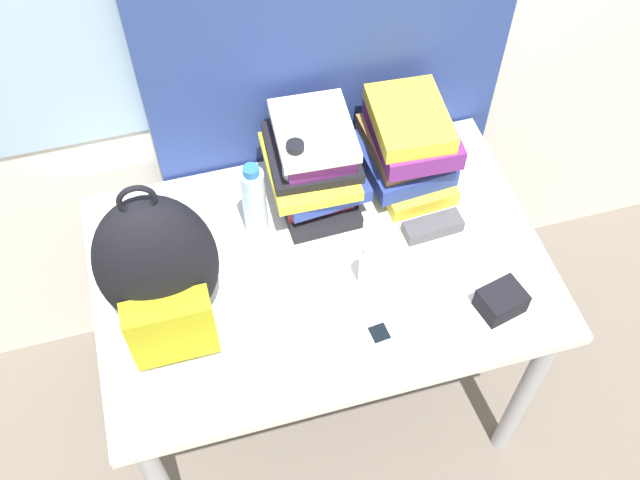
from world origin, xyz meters
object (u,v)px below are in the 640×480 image
book_stack_left (313,163)px  camera_pouch (501,301)px  sunglasses_case (433,227)px  sports_bottle (297,184)px  water_bottle (254,202)px  sunscreen_bottle (368,267)px  backpack (159,271)px  book_stack_center (407,146)px  cell_phone (379,335)px

book_stack_left → camera_pouch: (0.33, -0.45, -0.09)m
book_stack_left → sunglasses_case: size_ratio=1.95×
sports_bottle → sunglasses_case: bearing=-23.5°
water_bottle → sunscreen_bottle: 0.32m
backpack → sunscreen_bottle: 0.49m
sports_bottle → sunglasses_case: 0.36m
sunscreen_bottle → camera_pouch: bearing=-28.5°
backpack → book_stack_center: backpack is taller
camera_pouch → water_bottle: bearing=143.0°
sunglasses_case → water_bottle: bearing=164.1°
backpack → sunscreen_bottle: (0.47, -0.03, -0.13)m
sports_bottle → camera_pouch: 0.56m
book_stack_left → sports_bottle: bearing=-133.2°
sports_bottle → camera_pouch: size_ratio=2.29×
camera_pouch → book_stack_left: bearing=126.3°
cell_phone → sunglasses_case: size_ratio=0.67×
sports_bottle → water_bottle: bearing=-171.8°
book_stack_center → water_bottle: bearing=-170.4°
sunscreen_bottle → cell_phone: 0.16m
backpack → sunglasses_case: size_ratio=3.03×
sports_bottle → sunscreen_bottle: bearing=-65.2°
book_stack_left → sunglasses_case: book_stack_left is taller
backpack → sunscreen_bottle: backpack is taller
water_bottle → sports_bottle: (0.11, 0.02, 0.02)m
sunscreen_bottle → cell_phone: bearing=-97.0°
book_stack_left → sunscreen_bottle: (0.05, -0.30, -0.05)m
camera_pouch → sunglasses_case: bearing=106.0°
sunglasses_case → camera_pouch: size_ratio=1.30×
camera_pouch → sunscreen_bottle: bearing=151.5°
water_bottle → camera_pouch: size_ratio=2.02×
book_stack_left → book_stack_center: book_stack_left is taller
book_stack_left → water_bottle: size_ratio=1.25×
backpack → book_stack_left: backpack is taller
book_stack_center → backpack: bearing=-158.1°
book_stack_center → cell_phone: book_stack_center is taller
cell_phone → camera_pouch: bearing=-0.5°
book_stack_left → sports_bottle: sports_bottle is taller
water_bottle → sunglasses_case: water_bottle is taller
cell_phone → backpack: bearing=158.4°
book_stack_center → water_bottle: 0.42m
book_stack_center → water_bottle: (-0.42, -0.07, -0.01)m
book_stack_center → water_bottle: size_ratio=1.18×
water_bottle → sunglasses_case: size_ratio=1.55×
water_bottle → sunglasses_case: bearing=-15.9°
book_stack_left → book_stack_center: size_ratio=1.06×
sunscreen_bottle → sports_bottle: bearing=114.8°
water_bottle → cell_phone: size_ratio=2.32×
book_stack_left → water_bottle: book_stack_left is taller
backpack → camera_pouch: backpack is taller
book_stack_center → camera_pouch: (0.08, -0.45, -0.09)m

